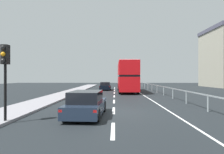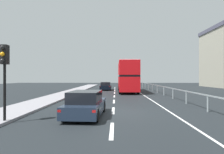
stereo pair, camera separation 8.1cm
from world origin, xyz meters
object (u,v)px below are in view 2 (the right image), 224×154
hatchback_car_near (86,104)px  sedan_car_ahead (106,86)px  double_decker_bus_red (127,76)px  traffic_signal_pole (4,64)px

hatchback_car_near → sedan_car_ahead: bearing=92.7°
hatchback_car_near → sedan_car_ahead: size_ratio=1.05×
double_decker_bus_red → traffic_signal_pole: size_ratio=2.87×
double_decker_bus_red → sedan_car_ahead: size_ratio=2.47×
sedan_car_ahead → hatchback_car_near: bearing=-89.4°
traffic_signal_pole → double_decker_bus_red: bearing=69.9°
double_decker_bus_red → hatchback_car_near: size_ratio=2.34×
double_decker_bus_red → traffic_signal_pole: 19.88m
hatchback_car_near → traffic_signal_pole: bearing=-150.8°
sedan_car_ahead → double_decker_bus_red: bearing=-48.5°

